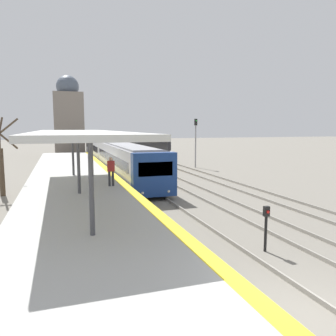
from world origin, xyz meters
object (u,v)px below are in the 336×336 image
Objects in this scene: train_near at (111,153)px; signal_mast_far at (196,137)px; signal_post_near at (266,223)px; person_on_platform at (111,170)px; train_far at (106,141)px.

train_near is 6.41× the size of signal_mast_far.
signal_post_near is (1.48, -25.58, -0.65)m from train_near.
person_on_platform is 1.02× the size of signal_post_near.
train_far is 32.18m from signal_mast_far.
train_far is at bearing 83.21° from train_near.
signal_mast_far reaches higher than person_on_platform.
person_on_platform is 0.05× the size of train_near.
train_near is (2.53, 16.43, -0.29)m from person_on_platform.
person_on_platform is at bearing -98.74° from train_near.
train_near is 20.70× the size of signal_post_near.
person_on_platform is at bearing -128.65° from signal_mast_far.
train_near is 25.63m from signal_post_near.
person_on_platform is at bearing 113.65° from signal_post_near.
signal_mast_far reaches higher than train_near.
signal_mast_far is (8.76, -2.32, 1.63)m from train_near.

